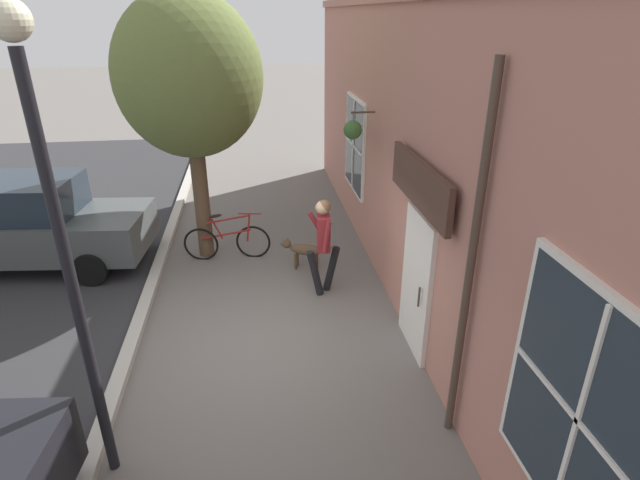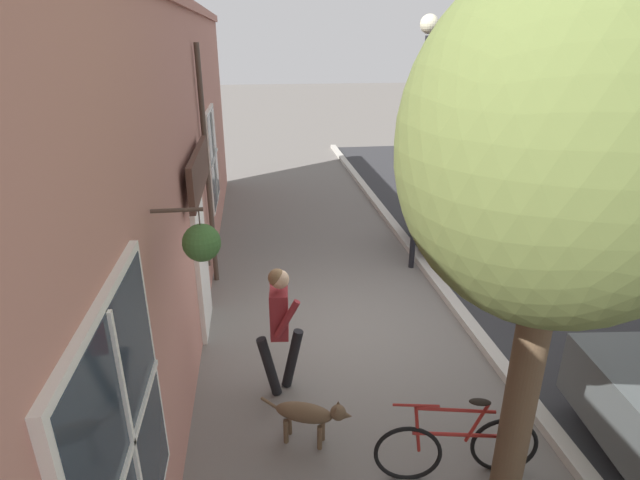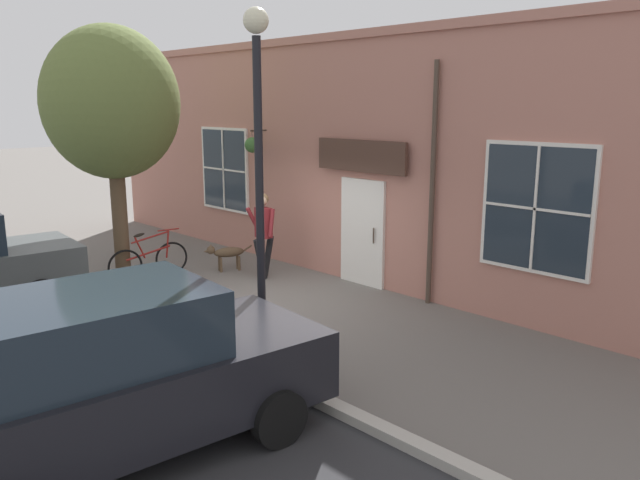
# 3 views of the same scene
# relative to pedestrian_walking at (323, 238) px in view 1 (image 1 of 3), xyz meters

# --- Properties ---
(ground_plane) EXTENTS (90.00, 90.00, 0.00)m
(ground_plane) POSITION_rel_pedestrian_walking_xyz_m (1.07, 1.29, -1.07)
(ground_plane) COLOR #66605B
(storefront_facade) EXTENTS (0.95, 18.00, 4.87)m
(storefront_facade) POSITION_rel_pedestrian_walking_xyz_m (-1.27, 1.30, 1.37)
(storefront_facade) COLOR #B27566
(storefront_facade) RESTS_ON ground_plane
(pedestrian_walking) EXTENTS (0.62, 0.57, 1.76)m
(pedestrian_walking) POSITION_rel_pedestrian_walking_xyz_m (0.00, 0.00, 0.00)
(pedestrian_walking) COLOR black
(pedestrian_walking) RESTS_ON ground_plane
(dog_on_leash) EXTENTS (1.01, 0.47, 0.61)m
(dog_on_leash) POSITION_rel_pedestrian_walking_xyz_m (0.26, -0.97, -0.67)
(dog_on_leash) COLOR brown
(dog_on_leash) RESTS_ON ground_plane
(street_tree_by_curb) EXTENTS (2.66, 2.40, 5.01)m
(street_tree_by_curb) POSITION_rel_pedestrian_walking_xyz_m (2.12, -1.87, 2.40)
(street_tree_by_curb) COLOR brown
(street_tree_by_curb) RESTS_ON ground_plane
(leaning_bicycle) EXTENTS (1.74, 0.18, 1.00)m
(leaning_bicycle) POSITION_rel_pedestrian_walking_xyz_m (1.72, -1.61, -0.69)
(leaning_bicycle) COLOR black
(leaning_bicycle) RESTS_ON ground_plane
(parked_car_nearest_curb) EXTENTS (4.45, 2.25, 1.75)m
(parked_car_nearest_curb) POSITION_rel_pedestrian_walking_xyz_m (5.47, -1.85, -0.19)
(parked_car_nearest_curb) COLOR #474C4C
(parked_car_nearest_curb) RESTS_ON ground_plane
(street_lamp) EXTENTS (0.32, 0.32, 4.68)m
(street_lamp) POSITION_rel_pedestrian_walking_xyz_m (2.82, 3.44, 2.01)
(street_lamp) COLOR black
(street_lamp) RESTS_ON ground_plane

